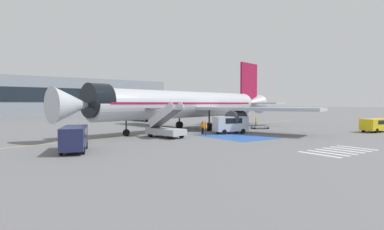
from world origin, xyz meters
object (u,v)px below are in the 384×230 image
Objects in this scene: ground_crew_2 at (203,126)px; boarding_stairs_forward at (165,129)px; ground_crew_0 at (206,127)px; airliner at (190,105)px; ground_crew_1 at (256,121)px; terminal_building at (51,97)px; fuel_tanker at (149,113)px; ground_crew_3 at (238,122)px; baggage_cart at (260,127)px; service_van_0 at (74,137)px; service_van_2 at (230,123)px; service_van_1 at (377,124)px.

boarding_stairs_forward is at bearing -105.76° from ground_crew_2.
ground_crew_0 is 1.30m from ground_crew_2.
airliner is 22.10× the size of ground_crew_1.
ground_crew_2 is at bearing -86.01° from terminal_building.
fuel_tanker is at bearing 38.94° from ground_crew_0.
airliner is 22.28× the size of ground_crew_3.
service_van_0 is at bearing 130.12° from baggage_cart.
ground_crew_1 is at bearing -115.90° from airliner.
boarding_stairs_forward is 3.03× the size of ground_crew_3.
ground_crew_0 is 14.78m from ground_crew_1.
service_van_0 is 21.06m from service_van_2.
fuel_tanker is 42.96m from service_van_1.
ground_crew_2 is 0.97× the size of ground_crew_3.
ground_crew_0 reaches higher than baggage_cart.
terminal_building is at bearing -160.33° from service_van_2.
boarding_stairs_forward reaches higher than service_van_2.
boarding_stairs_forward is 19.64m from ground_crew_1.
ground_crew_3 is at bearing -143.90° from service_van_0.
baggage_cart is at bearing 41.99° from service_van_1.
boarding_stairs_forward reaches higher than service_van_0.
fuel_tanker reaches higher than ground_crew_3.
baggage_cart is (10.07, -4.77, -3.55)m from airliner.
service_van_1 reaches higher than ground_crew_0.
fuel_tanker is (5.07, 22.72, -1.97)m from airliner.
baggage_cart is at bearing -127.25° from airliner.
ground_crew_1 is 1.04× the size of ground_crew_2.
boarding_stairs_forward is at bearing 123.35° from baggage_cart.
airliner is at bearing 141.41° from ground_crew_2.
service_van_1 is (14.09, -40.57, -0.71)m from fuel_tanker.
ground_crew_2 is (0.46, 1.22, -0.01)m from ground_crew_0.
ground_crew_3 is 0.02× the size of terminal_building.
baggage_cart is (18.08, 1.51, -0.76)m from boarding_stairs_forward.
terminal_building is (12.26, 74.16, 4.59)m from service_van_0.
service_van_0 is 30.09m from baggage_cart.
terminal_building reaches higher than ground_crew_0.
ground_crew_2 is at bearing -109.38° from ground_crew_3.
ground_crew_1 is at bearing 34.73° from service_van_1.
ground_crew_3 is at bearing -1.16° from boarding_stairs_forward.
terminal_building is (-7.14, 63.38, 2.03)m from airliner.
boarding_stairs_forward is 9.45m from service_van_2.
service_van_0 is 31.74m from ground_crew_1.
service_van_2 reaches higher than ground_crew_3.
airliner is at bearing 32.83° from ground_crew_0.
airliner is 8.41× the size of service_van_2.
airliner reaches higher than service_van_2.
ground_crew_1 is (9.95, 4.51, -0.28)m from service_van_2.
service_van_2 is at bearing 135.00° from baggage_cart.
ground_crew_3 is (8.80, 2.55, 0.03)m from ground_crew_2.
ground_crew_3 reaches higher than ground_crew_0.
fuel_tanker is 2.05× the size of service_van_1.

